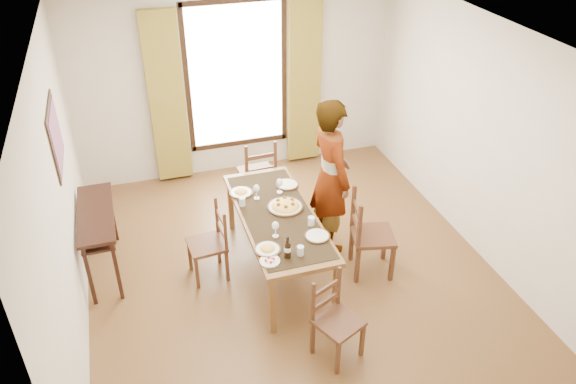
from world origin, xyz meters
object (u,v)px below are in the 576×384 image
object	(u,v)px
pasta_platter	(285,204)
console_table	(97,221)
dining_table	(278,219)
man	(331,176)

from	to	relation	value
pasta_platter	console_table	bearing A→B (deg)	166.64
console_table	dining_table	bearing A→B (deg)	-16.69
man	pasta_platter	size ratio (longest dim) A/B	4.73
console_table	man	bearing A→B (deg)	-6.23
console_table	pasta_platter	world-z (taller)	pasta_platter
pasta_platter	dining_table	bearing A→B (deg)	-142.31
console_table	pasta_platter	xyz separation A→B (m)	(2.02, -0.48, 0.12)
man	pasta_platter	distance (m)	0.65
dining_table	pasta_platter	xyz separation A→B (m)	(0.12, 0.09, 0.12)
console_table	dining_table	size ratio (longest dim) A/B	0.60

